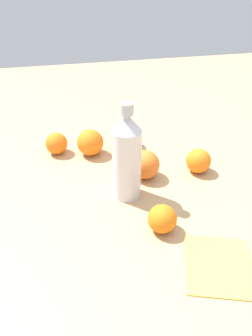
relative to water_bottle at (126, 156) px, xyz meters
name	(u,v)px	position (x,y,z in m)	size (l,w,h in m)	color
ground_plane	(130,202)	(-0.03, 0.00, -0.11)	(2.40, 2.40, 0.00)	tan
water_bottle	(126,156)	(0.00, 0.00, 0.00)	(0.07, 0.07, 0.25)	silver
orange_0	(125,134)	(0.25, -0.05, -0.07)	(0.08, 0.08, 0.08)	orange
orange_1	(198,161)	(0.06, -0.22, -0.08)	(0.07, 0.07, 0.07)	orange
orange_2	(90,142)	(0.22, 0.06, -0.07)	(0.08, 0.08, 0.08)	orange
orange_3	(145,165)	(0.07, -0.07, -0.07)	(0.08, 0.08, 0.08)	orange
orange_4	(162,219)	(-0.14, -0.05, -0.08)	(0.06, 0.06, 0.06)	orange
orange_5	(57,143)	(0.25, 0.16, -0.08)	(0.07, 0.07, 0.07)	orange
folded_napkin	(219,265)	(-0.26, -0.13, -0.11)	(0.15, 0.13, 0.01)	#E5B24C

